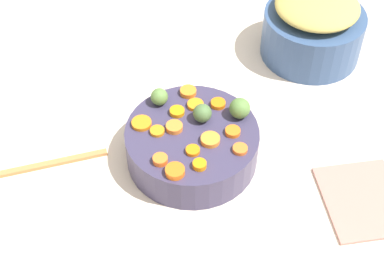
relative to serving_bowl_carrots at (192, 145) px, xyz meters
The scene contains 23 objects.
tabletop 0.08m from the serving_bowl_carrots, 61.51° to the left, with size 2.40×2.40×0.02m, color beige.
serving_bowl_carrots is the anchor object (origin of this frame).
metal_pot 0.41m from the serving_bowl_carrots, 136.85° to the left, with size 0.22×0.22×0.11m, color #344E7B.
stuffing_mound 0.42m from the serving_bowl_carrots, 136.85° to the left, with size 0.18×0.18×0.04m, color tan.
carrot_slice_0 0.11m from the serving_bowl_carrots, 19.34° to the right, with size 0.03×0.03×0.01m, color orange.
carrot_slice_1 0.05m from the serving_bowl_carrots, 104.53° to the right, with size 0.03×0.03×0.01m, color orange.
carrot_slice_2 0.06m from the serving_bowl_carrots, 51.81° to the left, with size 0.03×0.03×0.01m, color orange.
carrot_slice_3 0.10m from the serving_bowl_carrots, 103.52° to the right, with size 0.04×0.04×0.01m, color orange.
carrot_slice_4 0.10m from the serving_bowl_carrots, 40.44° to the right, with size 0.03×0.03×0.01m, color orange.
carrot_slice_5 0.10m from the serving_bowl_carrots, 59.53° to the left, with size 0.03×0.03×0.01m, color orange.
carrot_slice_6 0.08m from the serving_bowl_carrots, behind, with size 0.03×0.03×0.01m, color orange.
carrot_slice_7 0.07m from the serving_bowl_carrots, 91.31° to the right, with size 0.03×0.03×0.01m, color orange.
carrot_slice_8 0.08m from the serving_bowl_carrots, 84.80° to the left, with size 0.03×0.03×0.01m, color orange.
carrot_slice_9 0.07m from the serving_bowl_carrots, 152.01° to the right, with size 0.03×0.03×0.01m, color orange.
carrot_slice_10 0.11m from the serving_bowl_carrots, behind, with size 0.03×0.03×0.01m, color orange.
carrot_slice_11 0.09m from the serving_bowl_carrots, 141.42° to the left, with size 0.03×0.03×0.01m, color orange.
carrot_slice_12 0.09m from the serving_bowl_carrots, ahead, with size 0.02×0.02×0.01m, color orange.
carrot_slice_13 0.06m from the serving_bowl_carrots, ahead, with size 0.03×0.03×0.01m, color orange.
brussels_sprout_0 0.11m from the serving_bowl_carrots, 112.29° to the left, with size 0.04×0.04×0.04m, color #577F3D.
brussels_sprout_1 0.06m from the serving_bowl_carrots, 145.44° to the left, with size 0.03×0.03×0.03m, color #4C6F3E.
brussels_sprout_2 0.11m from the serving_bowl_carrots, 142.92° to the right, with size 0.03×0.03×0.03m, color #5C8441.
wooden_spoon 0.36m from the serving_bowl_carrots, 85.46° to the right, with size 0.09×0.28×0.01m.
dish_towel 0.32m from the serving_bowl_carrots, 68.93° to the left, with size 0.17×0.14×0.01m, color tan.
Camera 1 is at (0.69, -0.09, 0.88)m, focal length 54.71 mm.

